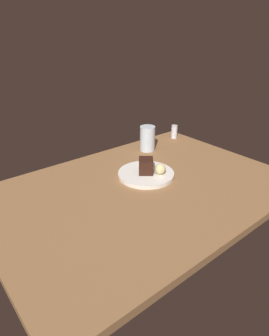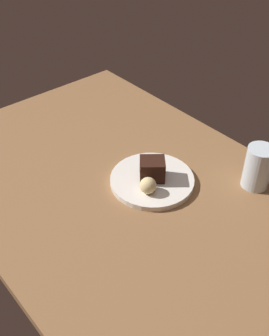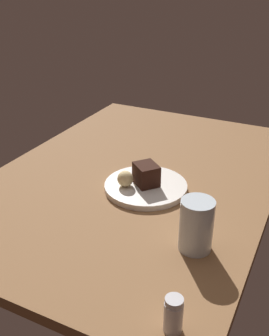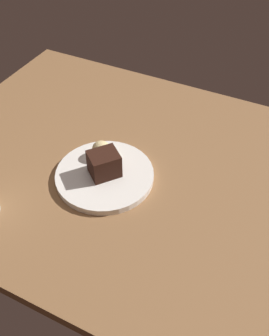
{
  "view_description": "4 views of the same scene",
  "coord_description": "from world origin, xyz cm",
  "px_view_note": "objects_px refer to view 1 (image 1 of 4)",
  "views": [
    {
      "loc": [
        68.09,
        78.34,
        62.53
      ],
      "look_at": [
        -1.31,
        -6.98,
        8.67
      ],
      "focal_mm": 31.27,
      "sensor_mm": 36.0,
      "label": 1
    },
    {
      "loc": [
        -73.26,
        56.11,
        82.07
      ],
      "look_at": [
        -4.08,
        -3.05,
        8.18
      ],
      "focal_mm": 43.9,
      "sensor_mm": 36.0,
      "label": 2
    },
    {
      "loc": [
        -101.38,
        -49.33,
        62.7
      ],
      "look_at": [
        -6.87,
        -2.63,
        8.74
      ],
      "focal_mm": 42.67,
      "sensor_mm": 36.0,
      "label": 3
    },
    {
      "loc": [
        29.3,
        -64.67,
        73.41
      ],
      "look_at": [
        -0.3,
        -4.81,
        7.89
      ],
      "focal_mm": 41.77,
      "sensor_mm": 36.0,
      "label": 4
    }
  ],
  "objects_px": {
    "dessert_plate": "(146,174)",
    "water_glass": "(147,138)",
    "salt_shaker": "(174,132)",
    "chocolate_cake_slice": "(146,166)",
    "bread_roll": "(160,169)"
  },
  "relations": [
    {
      "from": "dessert_plate",
      "to": "water_glass",
      "type": "relative_size",
      "value": 1.9
    },
    {
      "from": "salt_shaker",
      "to": "water_glass",
      "type": "relative_size",
      "value": 0.59
    },
    {
      "from": "dessert_plate",
      "to": "chocolate_cake_slice",
      "type": "height_order",
      "value": "chocolate_cake_slice"
    },
    {
      "from": "bread_roll",
      "to": "water_glass",
      "type": "xyz_separation_m",
      "value": [
        -0.16,
        -0.27,
        0.02
      ]
    },
    {
      "from": "chocolate_cake_slice",
      "to": "water_glass",
      "type": "bearing_deg",
      "value": -132.58
    },
    {
      "from": "chocolate_cake_slice",
      "to": "salt_shaker",
      "type": "relative_size",
      "value": 0.93
    },
    {
      "from": "chocolate_cake_slice",
      "to": "water_glass",
      "type": "relative_size",
      "value": 0.55
    },
    {
      "from": "bread_roll",
      "to": "water_glass",
      "type": "height_order",
      "value": "water_glass"
    },
    {
      "from": "bread_roll",
      "to": "salt_shaker",
      "type": "distance_m",
      "value": 0.51
    },
    {
      "from": "salt_shaker",
      "to": "chocolate_cake_slice",
      "type": "bearing_deg",
      "value": 30.21
    },
    {
      "from": "chocolate_cake_slice",
      "to": "salt_shaker",
      "type": "bearing_deg",
      "value": -149.79
    },
    {
      "from": "water_glass",
      "to": "bread_roll",
      "type": "bearing_deg",
      "value": 58.65
    },
    {
      "from": "bread_roll",
      "to": "salt_shaker",
      "type": "height_order",
      "value": "salt_shaker"
    },
    {
      "from": "dessert_plate",
      "to": "bread_roll",
      "type": "relative_size",
      "value": 5.2
    },
    {
      "from": "water_glass",
      "to": "salt_shaker",
      "type": "bearing_deg",
      "value": -170.58
    }
  ]
}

